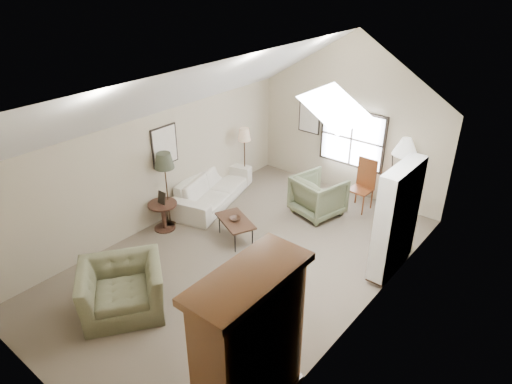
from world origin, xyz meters
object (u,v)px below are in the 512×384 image
Objects in this scene: armchair_near at (122,289)px; armchair_far at (318,196)px; sofa at (213,188)px; coffee_table at (235,230)px; side_chair at (361,186)px; side_table at (164,216)px; armoire at (250,345)px.

armchair_near is 1.30× the size of armchair_far.
armchair_near is at bearing -174.23° from sofa.
side_chair reaches higher than coffee_table.
side_table is at bearing 165.47° from sofa.
armchair_near is at bearing 94.75° from armchair_far.
armchair_near is 1.40× the size of coffee_table.
armchair_near is 4.93m from armchair_far.
side_table is at bearing 152.76° from armoire.
sofa is at bearing 138.82° from armoire.
coffee_table is at bearing 34.60° from armchair_near.
armchair_far reaches higher than side_table.
sofa is at bearing -145.29° from side_chair.
coffee_table is 0.78× the size of side_chair.
armchair_far is (-2.07, 4.95, -0.63)m from armoire.
armchair_far reaches higher than sofa.
armchair_near is 2.12× the size of side_table.
armchair_near reaches higher than coffee_table.
armchair_far reaches higher than armchair_near.
armchair_near is (1.51, -3.75, 0.07)m from sofa.
coffee_table is (0.05, 2.81, -0.19)m from armchair_near.
sofa is 1.60m from side_table.
armchair_far is 1.05m from side_chair.
side_chair is (2.96, 1.93, 0.25)m from sofa.
side_chair is (1.40, 2.87, 0.37)m from coffee_table.
sofa is 2.06× the size of side_chair.
side_chair is at bearing 64.05° from coffee_table.
sofa is at bearing 39.80° from armchair_far.
side_chair is (2.91, 3.53, 0.30)m from side_table.
sofa is 1.83m from coffee_table.
armoire is 2.12× the size of armchair_far.
armchair_near is 1.09× the size of side_chair.
armoire reaches higher than coffee_table.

